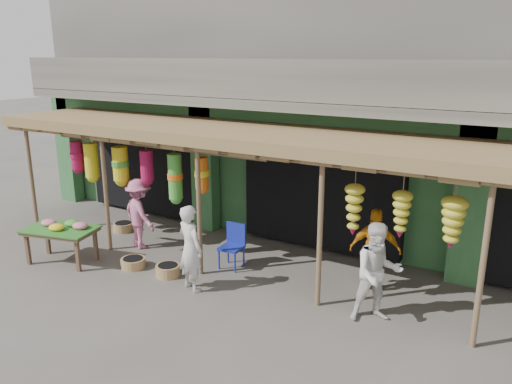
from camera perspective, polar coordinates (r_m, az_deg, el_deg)
The scene contains 12 objects.
ground at distance 9.47m, azimuth 1.88°, elevation -10.80°, with size 80.00×80.00×0.00m, color #514C47.
building at distance 12.99m, azimuth 12.62°, elevation 11.53°, with size 16.40×6.80×7.00m.
awning at distance 9.39m, azimuth 3.73°, elevation 5.60°, with size 14.00×2.70×2.79m.
flower_table at distance 11.02m, azimuth -21.33°, elevation -4.06°, with size 1.61×1.17×0.87m.
blue_chair at distance 10.15m, azimuth -2.61°, elevation -5.84°, with size 0.45×0.46×0.90m.
basket_left at distance 12.65m, azimuth -14.91°, elevation -3.88°, with size 0.49×0.49×0.21m, color olive.
basket_mid at distance 10.53m, azimuth -13.86°, elevation -7.87°, with size 0.50×0.50×0.19m, color olive.
basket_right at distance 10.01m, azimuth -10.02°, elevation -8.82°, with size 0.48×0.48×0.22m, color #9B7048.
person_front at distance 9.14m, azimuth -7.51°, elevation -6.38°, with size 0.59×0.39×1.62m, color silver.
person_right at distance 8.28m, azimuth 13.72°, elevation -8.95°, with size 0.81×0.63×1.66m, color silver.
person_vendor at distance 9.32m, azimuth 13.46°, elevation -6.47°, with size 0.91×0.38×1.55m, color orange.
person_shopper at distance 11.32m, azimuth -13.17°, elevation -2.41°, with size 1.02×0.59×1.58m, color #CC6C90.
Camera 1 is at (4.05, -7.45, 4.21)m, focal length 35.00 mm.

